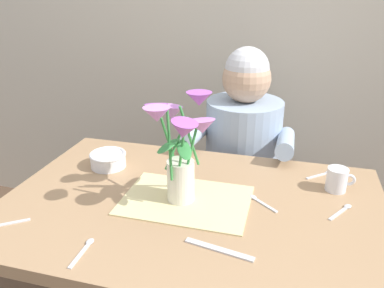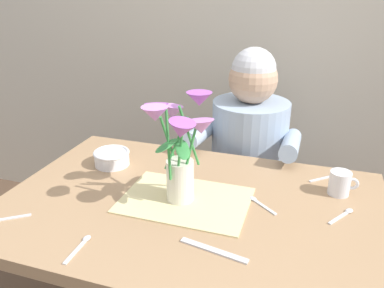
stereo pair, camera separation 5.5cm
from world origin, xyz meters
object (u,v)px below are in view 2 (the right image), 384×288
Objects in this scene: seated_person at (247,171)px; dinner_knife at (214,250)px; ceramic_mug at (340,183)px; ceramic_bowl at (112,157)px; flower_vase at (179,144)px.

seated_person is 0.84m from dinner_knife.
dinner_knife is 0.52m from ceramic_mug.
dinner_knife is 2.04× the size of ceramic_mug.
seated_person reaches higher than dinner_knife.
ceramic_bowl is at bearing 153.90° from dinner_knife.
ceramic_bowl is at bearing 153.37° from flower_vase.
dinner_knife is at bearing -127.64° from ceramic_mug.
ceramic_mug is at bearing 2.65° from ceramic_bowl.
ceramic_mug is (0.48, 0.21, -0.16)m from flower_vase.
dinner_knife is at bearing -36.50° from ceramic_bowl.
ceramic_mug is at bearing 23.25° from flower_vase.
dinner_knife is at bearing -50.78° from flower_vase.
seated_person is 12.20× the size of ceramic_mug.
flower_vase is at bearing -156.75° from ceramic_mug.
dinner_knife is (0.50, -0.37, -0.03)m from ceramic_bowl.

